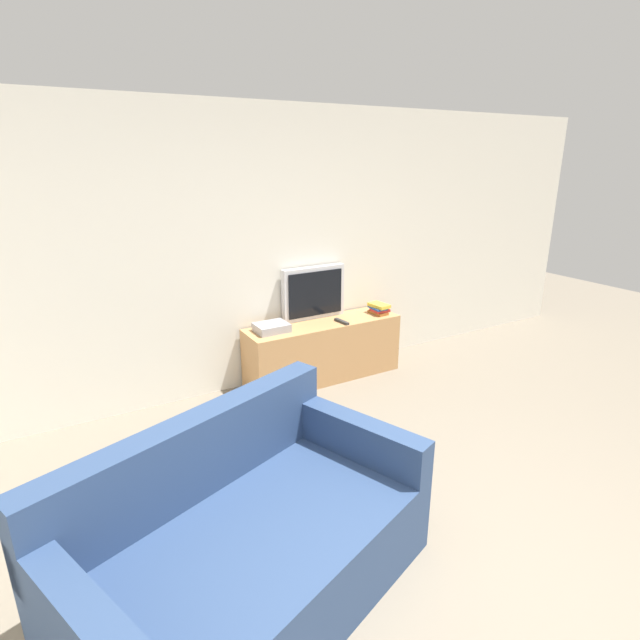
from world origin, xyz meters
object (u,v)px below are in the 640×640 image
object	(u,v)px
tv_stand	(323,350)
remote_on_stand	(342,322)
television	(314,293)
book_stack	(379,309)
set_top_box	(272,327)
couch	(247,547)

from	to	relation	value
tv_stand	remote_on_stand	distance (m)	0.36
television	book_stack	xyz separation A→B (m)	(0.65, -0.22, -0.21)
remote_on_stand	set_top_box	world-z (taller)	set_top_box
book_stack	tv_stand	bearing A→B (deg)	175.73
book_stack	remote_on_stand	world-z (taller)	book_stack
tv_stand	remote_on_stand	size ratio (longest dim) A/B	8.08
couch	set_top_box	xyz separation A→B (m)	(1.12, 2.09, 0.33)
couch	television	bearing A→B (deg)	33.55
tv_stand	set_top_box	bearing A→B (deg)	178.36
set_top_box	remote_on_stand	bearing A→B (deg)	-9.52
couch	remote_on_stand	xyz separation A→B (m)	(1.82, 1.97, 0.31)
tv_stand	remote_on_stand	bearing A→B (deg)	-34.42
book_stack	set_top_box	world-z (taller)	book_stack
couch	book_stack	distance (m)	3.09
television	book_stack	size ratio (longest dim) A/B	2.91
couch	set_top_box	distance (m)	2.40
couch	set_top_box	size ratio (longest dim) A/B	6.67
book_stack	remote_on_stand	distance (m)	0.49
tv_stand	set_top_box	distance (m)	0.64
television	remote_on_stand	distance (m)	0.40
tv_stand	couch	size ratio (longest dim) A/B	0.79
tv_stand	book_stack	world-z (taller)	book_stack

